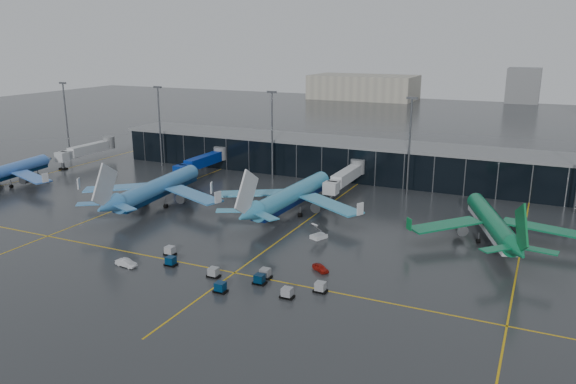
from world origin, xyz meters
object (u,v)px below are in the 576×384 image
at_px(airliner_klm_west, 6,164).
at_px(airliner_arkefly, 158,177).
at_px(airliner_klm_near, 293,184).
at_px(service_van_red, 321,268).
at_px(service_van_white, 126,263).
at_px(airliner_aer_lingus, 493,211).
at_px(baggage_carts, 236,275).
at_px(mobile_airstair, 319,235).

xyz_separation_m(airliner_klm_west, airliner_arkefly, (50.16, 2.75, 0.68)).
xyz_separation_m(airliner_arkefly, airliner_klm_near, (32.80, 7.77, -0.04)).
height_order(service_van_red, service_van_white, service_van_white).
xyz_separation_m(airliner_klm_west, airliner_aer_lingus, (127.40, 10.39, -0.03)).
distance_m(airliner_klm_west, service_van_white, 76.40).
relative_size(airliner_klm_west, airliner_aer_lingus, 1.01).
xyz_separation_m(airliner_arkefly, baggage_carts, (39.89, -31.08, -6.22)).
xyz_separation_m(mobile_airstair, service_van_red, (6.67, -15.68, -0.14)).
bearing_deg(mobile_airstair, airliner_arkefly, -164.34).
height_order(baggage_carts, mobile_airstair, mobile_airstair).
relative_size(airliner_klm_west, service_van_white, 9.67).
bearing_deg(service_van_red, airliner_arkefly, 101.08).
bearing_deg(baggage_carts, service_van_white, -170.48).
distance_m(airliner_klm_west, airliner_aer_lingus, 127.82).
bearing_deg(airliner_klm_west, airliner_aer_lingus, -3.84).
bearing_deg(mobile_airstair, airliner_klm_west, -158.67).
relative_size(airliner_arkefly, baggage_carts, 1.33).
xyz_separation_m(airliner_arkefly, service_van_white, (19.08, -34.57, -6.28)).
xyz_separation_m(airliner_aer_lingus, baggage_carts, (-37.35, -38.72, -5.51)).
distance_m(baggage_carts, service_van_red, 15.06).
relative_size(airliner_aer_lingus, mobile_airstair, 10.71).
bearing_deg(airliner_aer_lingus, airliner_arkefly, 166.49).
xyz_separation_m(baggage_carts, service_van_red, (11.81, 9.34, -0.13)).
xyz_separation_m(airliner_klm_west, mobile_airstair, (95.19, -3.31, -5.53)).
height_order(airliner_arkefly, service_van_red, airliner_arkefly).
height_order(airliner_aer_lingus, mobile_airstair, airliner_aer_lingus).
bearing_deg(mobile_airstair, airliner_klm_near, 154.83).
height_order(airliner_aer_lingus, service_van_red, airliner_aer_lingus).
bearing_deg(airliner_klm_west, service_van_red, -19.06).
height_order(airliner_klm_west, service_van_white, airliner_klm_west).
bearing_deg(airliner_klm_west, baggage_carts, -25.97).
relative_size(airliner_aer_lingus, service_van_red, 11.07).
bearing_deg(service_van_white, airliner_arkefly, 34.16).
height_order(airliner_klm_near, airliner_aer_lingus, airliner_klm_near).
xyz_separation_m(airliner_aer_lingus, service_van_white, (-58.17, -42.21, -5.57)).
xyz_separation_m(airliner_klm_west, service_van_white, (69.24, -31.82, -5.60)).
xyz_separation_m(airliner_klm_west, baggage_carts, (90.05, -28.33, -5.54)).
xyz_separation_m(airliner_klm_near, mobile_airstair, (12.24, -13.82, -6.17)).
xyz_separation_m(airliner_klm_near, service_van_red, (18.90, -29.51, -6.31)).
relative_size(airliner_klm_near, service_van_white, 10.65).
bearing_deg(service_van_white, airliner_klm_west, 70.58).
relative_size(baggage_carts, mobile_airstair, 8.97).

